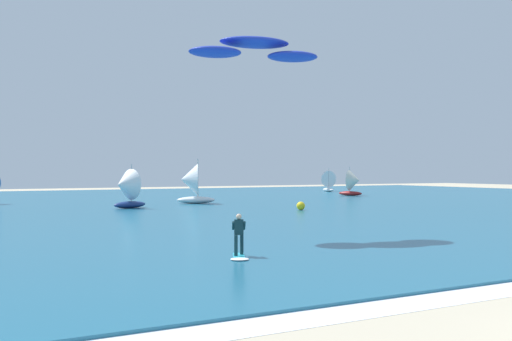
% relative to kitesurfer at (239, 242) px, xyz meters
% --- Properties ---
extents(ocean, '(160.00, 90.00, 0.10)m').
position_rel_kitesurfer_xyz_m(ocean, '(2.71, 36.97, -0.65)').
color(ocean, '#1E607F').
rests_on(ocean, ground).
extents(shoreline_foam, '(81.78, 2.51, 0.01)m').
position_rel_kitesurfer_xyz_m(shoreline_foam, '(0.40, -8.16, -0.70)').
color(shoreline_foam, white).
rests_on(shoreline_foam, ground).
extents(kitesurfer, '(1.34, 2.01, 1.67)m').
position_rel_kitesurfer_xyz_m(kitesurfer, '(0.00, 0.00, 0.00)').
color(kitesurfer, '#26B2CC').
rests_on(kitesurfer, ocean).
extents(kite, '(7.11, 3.54, 1.03)m').
position_rel_kitesurfer_xyz_m(kite, '(3.90, 5.99, 8.96)').
color(kite, '#1E33B2').
extents(sailboat_center_horizon, '(3.15, 3.47, 3.86)m').
position_rel_kitesurfer_xyz_m(sailboat_center_horizon, '(37.90, 41.39, 1.17)').
color(sailboat_center_horizon, maroon).
rests_on(sailboat_center_horizon, ocean).
extents(sailboat_anchored_offshore, '(4.05, 3.62, 4.56)m').
position_rel_kitesurfer_xyz_m(sailboat_anchored_offshore, '(11.93, 34.76, 1.49)').
color(sailboat_anchored_offshore, white).
rests_on(sailboat_anchored_offshore, ocean).
extents(sailboat_far_right, '(3.52, 3.14, 3.96)m').
position_rel_kitesurfer_xyz_m(sailboat_far_right, '(4.03, 30.47, 1.21)').
color(sailboat_far_right, navy).
rests_on(sailboat_far_right, ocean).
extents(sailboat_outermost, '(2.82, 3.27, 3.73)m').
position_rel_kitesurfer_xyz_m(sailboat_outermost, '(43.82, 55.80, 1.11)').
color(sailboat_outermost, white).
rests_on(sailboat_outermost, ocean).
extents(marker_buoy, '(0.73, 0.73, 0.73)m').
position_rel_kitesurfer_xyz_m(marker_buoy, '(16.53, 21.21, -0.24)').
color(marker_buoy, yellow).
rests_on(marker_buoy, ocean).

